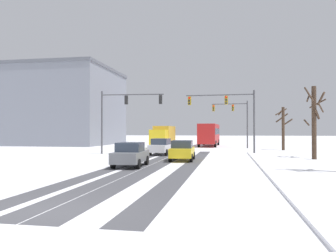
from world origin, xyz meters
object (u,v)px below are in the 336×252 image
at_px(traffic_signal_far_right, 235,115).
at_px(bus_oncoming, 209,133).
at_px(box_truck_delivery, 163,136).
at_px(office_building_far_left_block, 55,107).
at_px(car_yellow_cab_second, 182,150).
at_px(bare_tree_sidewalk_far, 283,126).
at_px(traffic_signal_near_left, 123,109).
at_px(car_grey_third, 131,154).
at_px(car_white_lead, 161,147).
at_px(traffic_signal_near_right, 229,108).
at_px(bare_tree_sidewalk_mid, 314,119).

distance_m(traffic_signal_far_right, bus_oncoming, 6.93).
height_order(traffic_signal_far_right, box_truck_delivery, traffic_signal_far_right).
bearing_deg(office_building_far_left_block, bus_oncoming, -4.72).
height_order(car_yellow_cab_second, bare_tree_sidewalk_far, bare_tree_sidewalk_far).
bearing_deg(traffic_signal_near_left, bare_tree_sidewalk_far, 29.83).
bearing_deg(car_yellow_cab_second, car_grey_third, -118.72).
xyz_separation_m(car_white_lead, bare_tree_sidewalk_far, (13.21, 10.45, 2.11)).
height_order(traffic_signal_near_left, car_white_lead, traffic_signal_near_left).
relative_size(traffic_signal_near_right, bare_tree_sidewalk_mid, 1.15).
bearing_deg(traffic_signal_near_right, office_building_far_left_block, 147.37).
bearing_deg(car_white_lead, traffic_signal_near_left, 172.57).
bearing_deg(traffic_signal_near_right, traffic_signal_far_right, 86.19).
distance_m(traffic_signal_near_right, bare_tree_sidewalk_mid, 8.81).
xyz_separation_m(car_grey_third, bare_tree_sidewalk_mid, (13.50, 8.24, 2.51)).
bearing_deg(traffic_signal_near_left, car_grey_third, -69.81).
distance_m(traffic_signal_near_right, car_yellow_cab_second, 9.97).
bearing_deg(traffic_signal_near_right, bare_tree_sidewalk_far, 50.59).
distance_m(traffic_signal_near_right, bus_oncoming, 17.62).
distance_m(car_white_lead, car_grey_third, 10.96).
xyz_separation_m(car_yellow_cab_second, bus_oncoming, (0.74, 25.54, 1.18)).
height_order(traffic_signal_far_right, car_grey_third, traffic_signal_far_right).
height_order(traffic_signal_near_left, car_yellow_cab_second, traffic_signal_near_left).
bearing_deg(bare_tree_sidewalk_mid, car_grey_third, -148.61).
distance_m(car_white_lead, bus_oncoming, 20.01).
xyz_separation_m(traffic_signal_near_right, bus_oncoming, (-3.01, 17.15, -2.69)).
height_order(bus_oncoming, bare_tree_sidewalk_mid, bare_tree_sidewalk_mid).
height_order(car_grey_third, box_truck_delivery, box_truck_delivery).
height_order(box_truck_delivery, office_building_far_left_block, office_building_far_left_block).
xyz_separation_m(car_grey_third, bare_tree_sidewalk_far, (13.07, 21.41, 2.11)).
bearing_deg(traffic_signal_near_left, box_truck_delivery, 81.49).
height_order(traffic_signal_near_right, box_truck_delivery, traffic_signal_near_right).
bearing_deg(office_building_far_left_block, box_truck_delivery, -23.43).
bearing_deg(traffic_signal_far_right, bare_tree_sidewalk_mid, -70.26).
relative_size(traffic_signal_far_right, bus_oncoming, 0.59).
bearing_deg(box_truck_delivery, car_yellow_cab_second, -74.35).
bearing_deg(traffic_signal_far_right, car_grey_third, -106.07).
xyz_separation_m(traffic_signal_near_left, bare_tree_sidewalk_far, (17.30, 9.92, -1.74)).
bearing_deg(car_yellow_cab_second, box_truck_delivery, 105.65).
relative_size(traffic_signal_near_left, car_white_lead, 1.57).
xyz_separation_m(traffic_signal_near_left, car_grey_third, (4.23, -11.49, -3.85)).
height_order(traffic_signal_near_left, office_building_far_left_block, office_building_far_left_block).
distance_m(traffic_signal_near_left, bus_oncoming, 20.79).
bearing_deg(car_white_lead, bare_tree_sidewalk_far, 38.36).
bearing_deg(box_truck_delivery, bus_oncoming, 49.73).
height_order(traffic_signal_far_right, traffic_signal_near_right, same).
bearing_deg(bus_oncoming, car_white_lead, -100.54).
height_order(car_grey_third, office_building_far_left_block, office_building_far_left_block).
distance_m(traffic_signal_near_left, bare_tree_sidewalk_mid, 18.07).
height_order(traffic_signal_near_right, bare_tree_sidewalk_mid, traffic_signal_near_right).
xyz_separation_m(bus_oncoming, bare_tree_sidewalk_mid, (9.98, -22.37, 1.34)).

